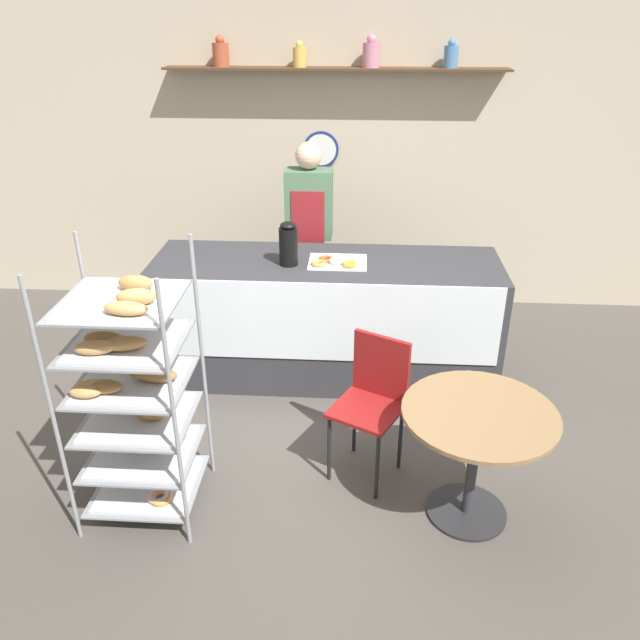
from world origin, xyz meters
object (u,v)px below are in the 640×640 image
(cafe_chair, at_px, (373,393))
(coffee_carafe, at_px, (288,244))
(pastry_rack, at_px, (134,391))
(donut_tray_counter, at_px, (336,262))
(cafe_table, at_px, (477,437))
(person_worker, at_px, (309,235))

(cafe_chair, distance_m, coffee_carafe, 1.34)
(pastry_rack, height_order, coffee_carafe, pastry_rack)
(pastry_rack, bearing_deg, donut_tray_counter, 56.08)
(donut_tray_counter, bearing_deg, coffee_carafe, -175.20)
(pastry_rack, bearing_deg, cafe_table, 1.23)
(person_worker, xyz_separation_m, coffee_carafe, (-0.09, -0.69, 0.17))
(coffee_carafe, height_order, donut_tray_counter, coffee_carafe)
(cafe_table, height_order, cafe_chair, cafe_chair)
(person_worker, bearing_deg, donut_tray_counter, -69.64)
(pastry_rack, distance_m, cafe_table, 1.86)
(pastry_rack, xyz_separation_m, person_worker, (0.77, 2.17, 0.15))
(cafe_chair, bearing_deg, pastry_rack, -134.58)
(pastry_rack, xyz_separation_m, cafe_chair, (1.29, 0.42, -0.23))
(person_worker, relative_size, coffee_carafe, 5.23)
(person_worker, bearing_deg, coffee_carafe, -97.63)
(pastry_rack, distance_m, person_worker, 2.31)
(cafe_table, xyz_separation_m, donut_tray_counter, (-0.83, 1.47, 0.41))
(pastry_rack, distance_m, donut_tray_counter, 1.83)
(pastry_rack, bearing_deg, coffee_carafe, 65.47)
(cafe_table, bearing_deg, donut_tray_counter, 119.48)
(cafe_chair, xyz_separation_m, donut_tray_counter, (-0.28, 1.09, 0.40))
(pastry_rack, height_order, cafe_chair, pastry_rack)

